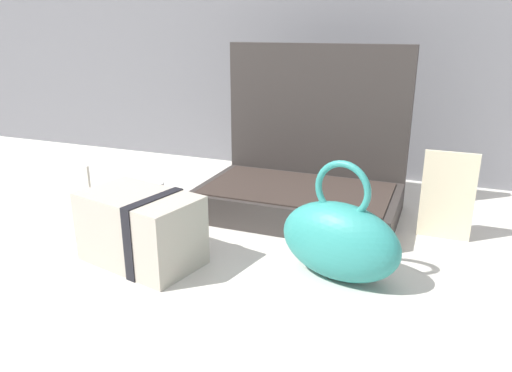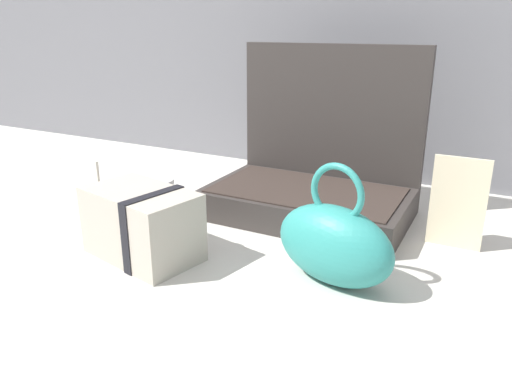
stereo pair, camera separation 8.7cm
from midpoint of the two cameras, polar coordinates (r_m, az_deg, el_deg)
ground_plane at (r=0.94m, az=2.25°, el=-7.10°), size 6.00×6.00×0.00m
open_suitcase at (r=1.10m, az=9.20°, el=1.24°), size 0.43×0.27×0.37m
teal_pouch_handbag at (r=0.81m, az=12.27°, el=-6.67°), size 0.23×0.15×0.21m
cream_toiletry_bag at (r=0.89m, az=-10.42°, el=-4.51°), size 0.23×0.17×0.13m
coffee_mug at (r=1.09m, az=-9.63°, el=-1.37°), size 0.12×0.09×0.09m
info_card_left at (r=1.00m, az=25.01°, el=-1.90°), size 0.10×0.01×0.18m
poster_card_right at (r=1.03m, az=-17.50°, el=-1.08°), size 0.09×0.01×0.15m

